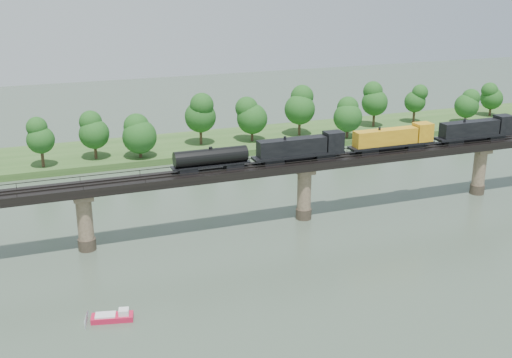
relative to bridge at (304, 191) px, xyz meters
name	(u,v)px	position (x,y,z in m)	size (l,w,h in m)	color
ground	(388,289)	(0.00, -30.00, -5.46)	(400.00, 400.00, 0.00)	#384739
far_bank	(217,143)	(0.00, 55.00, -4.66)	(300.00, 24.00, 1.60)	#305321
bridge	(304,191)	(0.00, 0.00, 0.00)	(236.00, 30.00, 11.50)	#473A2D
bridge_superstructure	(305,159)	(0.00, 0.00, 6.33)	(220.00, 4.90, 0.75)	black
far_treeline	(191,120)	(-8.21, 50.52, 3.37)	(289.06, 17.54, 13.60)	#382619
freight_train	(362,142)	(11.90, 0.00, 8.39)	(71.54, 2.79, 4.92)	black
motorboat	(113,317)	(-39.44, -24.52, -4.92)	(5.88, 3.18, 1.56)	red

